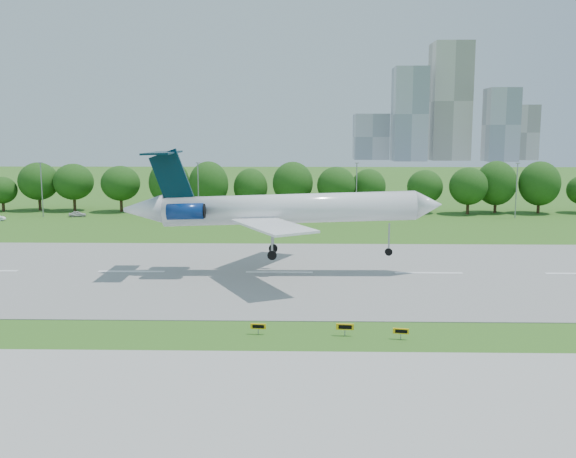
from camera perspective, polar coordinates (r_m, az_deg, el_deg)
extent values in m
plane|color=#39661B|center=(62.08, -1.61, -8.89)|extent=(600.00, 600.00, 0.00)
cube|color=gray|center=(86.23, -0.78, -3.89)|extent=(400.00, 45.00, 0.08)
cube|color=#ADADA8|center=(45.24, -2.80, -15.66)|extent=(400.00, 23.00, 0.08)
cylinder|color=#382314|center=(164.64, -21.26, 2.09)|extent=(0.70, 0.70, 3.60)
sphere|color=#16380E|center=(164.25, -21.34, 3.61)|extent=(8.40, 8.40, 8.40)
cylinder|color=#382314|center=(153.83, -7.35, 2.19)|extent=(0.70, 0.70, 3.60)
sphere|color=#16380E|center=(153.41, -7.39, 3.82)|extent=(8.40, 8.40, 8.40)
cylinder|color=#382314|center=(153.04, 7.63, 2.15)|extent=(0.70, 0.70, 3.60)
sphere|color=#16380E|center=(152.62, 7.67, 3.79)|extent=(8.40, 8.40, 8.40)
cylinder|color=#382314|center=(162.41, 21.81, 1.98)|extent=(0.70, 0.70, 3.60)
sphere|color=#16380E|center=(162.01, 21.90, 3.52)|extent=(8.40, 8.40, 8.40)
cylinder|color=gray|center=(153.15, -21.04, 3.24)|extent=(0.24, 0.24, 12.00)
cube|color=gray|center=(152.77, -21.16, 5.52)|extent=(0.90, 0.25, 0.18)
cylinder|color=gray|center=(143.59, -7.98, 3.41)|extent=(0.24, 0.24, 12.00)
cube|color=gray|center=(143.18, -8.03, 5.84)|extent=(0.90, 0.25, 0.18)
cylinder|color=gray|center=(142.23, 6.10, 3.40)|extent=(0.24, 0.24, 12.00)
cube|color=gray|center=(141.82, 6.14, 5.85)|extent=(0.90, 0.25, 0.18)
cylinder|color=gray|center=(149.30, 19.63, 3.19)|extent=(0.24, 0.24, 12.00)
cube|color=gray|center=(148.91, 19.75, 5.53)|extent=(0.90, 0.25, 0.18)
cube|color=#B2B2B7|center=(445.20, 10.74, 9.97)|extent=(22.00, 22.00, 62.00)
cube|color=beige|center=(465.96, 14.17, 10.90)|extent=(26.00, 26.00, 80.00)
cube|color=#B2B2B7|center=(453.81, 18.40, 8.77)|extent=(20.00, 20.00, 48.00)
cube|color=beige|center=(484.61, 20.13, 8.05)|extent=(18.00, 18.00, 38.00)
cube|color=#B2B2B7|center=(466.75, 7.37, 8.13)|extent=(24.00, 24.00, 32.00)
cylinder|color=white|center=(84.76, 0.11, 1.82)|extent=(33.36, 4.39, 4.81)
cone|color=white|center=(86.58, 12.37, 2.11)|extent=(3.71, 3.93, 3.97)
cone|color=white|center=(87.02, -12.69, 1.72)|extent=(5.48, 3.96, 4.02)
cube|color=white|center=(77.27, -1.40, 0.30)|extent=(11.27, 15.36, 0.43)
cube|color=white|center=(92.62, -1.10, 1.67)|extent=(10.93, 15.40, 0.43)
cube|color=#042432|center=(85.86, -10.32, 4.56)|extent=(5.78, 0.64, 7.52)
cube|color=#042432|center=(85.92, -11.11, 6.66)|extent=(3.71, 10.57, 0.34)
cylinder|color=navy|center=(83.04, -9.11, 1.55)|extent=(4.74, 2.18, 2.23)
cylinder|color=navy|center=(88.69, -8.50, 2.00)|extent=(4.74, 2.18, 2.23)
cylinder|color=gray|center=(86.26, 8.96, -0.76)|extent=(0.22, 0.22, 3.87)
cylinder|color=black|center=(86.59, 8.93, -2.03)|extent=(1.00, 0.35, 1.00)
cylinder|color=gray|center=(82.94, -1.43, -1.03)|extent=(0.27, 0.27, 3.87)
cylinder|color=black|center=(83.28, -1.43, -2.35)|extent=(1.23, 0.52, 1.22)
cylinder|color=gray|center=(87.74, -1.33, -0.50)|extent=(0.27, 0.27, 3.87)
cylinder|color=black|center=(88.07, -1.33, -1.75)|extent=(1.23, 0.52, 1.22)
cube|color=gray|center=(60.50, -2.66, -9.05)|extent=(0.10, 0.10, 0.64)
cube|color=yellow|center=(60.36, -2.66, -8.63)|extent=(1.46, 0.28, 0.50)
cube|color=black|center=(60.27, -2.68, -8.66)|extent=(1.09, 0.11, 0.32)
cube|color=gray|center=(59.92, 9.99, -9.34)|extent=(0.11, 0.11, 0.64)
cube|color=yellow|center=(59.79, 10.00, -8.93)|extent=(1.46, 0.42, 0.50)
cube|color=black|center=(59.69, 10.00, -8.96)|extent=(1.08, 0.21, 0.32)
cube|color=gray|center=(60.22, 5.08, -9.11)|extent=(0.11, 0.11, 0.72)
cube|color=yellow|center=(60.07, 5.09, -8.65)|extent=(1.65, 0.29, 0.56)
cube|color=black|center=(59.96, 5.09, -8.68)|extent=(1.23, 0.10, 0.36)
imported|color=silver|center=(151.33, -18.21, 1.28)|extent=(4.00, 2.36, 1.28)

